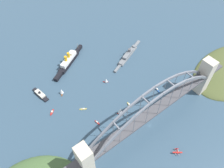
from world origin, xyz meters
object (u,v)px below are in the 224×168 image
at_px(small_boat_4, 157,90).
at_px(small_boat_5, 97,122).
at_px(small_boat_3, 61,91).
at_px(small_boat_6, 52,112).
at_px(harbor_arch_bridge, 153,112).
at_px(naval_cruiser, 128,55).
at_px(harbor_ferry_steamer, 40,94).
at_px(seaplane_taxiing_near_bridge, 177,152).
at_px(small_boat_7, 129,105).
at_px(small_boat_1, 83,109).
at_px(small_boat_0, 120,111).
at_px(small_boat_2, 106,80).
at_px(ocean_liner, 69,61).

xyz_separation_m(small_boat_4, small_boat_5, (-100.08, 9.38, -0.09)).
distance_m(small_boat_3, small_boat_6, 33.74).
xyz_separation_m(harbor_arch_bridge, small_boat_5, (-51.18, 44.60, -31.31)).
distance_m(naval_cruiser, small_boat_5, 134.33).
xyz_separation_m(harbor_ferry_steamer, small_boat_5, (37.78, -85.88, -1.27)).
bearing_deg(seaplane_taxiing_near_bridge, small_boat_7, 90.06).
bearing_deg(naval_cruiser, small_boat_5, -147.58).
relative_size(small_boat_5, small_boat_6, 0.98).
height_order(harbor_ferry_steamer, small_boat_6, harbor_ferry_steamer).
height_order(seaplane_taxiing_near_bridge, small_boat_6, seaplane_taxiing_near_bridge).
relative_size(small_boat_1, small_boat_4, 0.83).
xyz_separation_m(harbor_ferry_steamer, small_boat_6, (-0.96, -35.96, -1.41)).
height_order(small_boat_0, small_boat_1, small_boat_0).
relative_size(naval_cruiser, small_boat_5, 9.78).
distance_m(small_boat_2, small_boat_3, 66.50).
relative_size(small_boat_1, small_boat_7, 0.97).
bearing_deg(small_boat_5, small_boat_4, -5.35).
bearing_deg(seaplane_taxiing_near_bridge, ocean_liner, 96.46).
bearing_deg(small_boat_6, ocean_liner, 45.26).
bearing_deg(small_boat_1, small_boat_5, -84.04).
bearing_deg(small_boat_1, small_boat_0, -44.70).
bearing_deg(small_boat_7, harbor_ferry_steamer, 134.54).
bearing_deg(small_boat_6, small_boat_7, -31.12).
xyz_separation_m(ocean_liner, harbor_ferry_steamer, (-65.26, -30.87, -3.53)).
bearing_deg(small_boat_0, ocean_liner, 92.48).
height_order(seaplane_taxiing_near_bridge, small_boat_3, small_boat_3).
height_order(ocean_liner, small_boat_4, ocean_liner).
xyz_separation_m(harbor_ferry_steamer, small_boat_7, (88.61, -90.03, -1.36)).
distance_m(harbor_arch_bridge, ocean_liner, 165.22).
relative_size(small_boat_1, small_boat_6, 1.07).
height_order(small_boat_4, small_boat_7, small_boat_4).
relative_size(harbor_arch_bridge, small_boat_0, 19.96).
relative_size(seaplane_taxiing_near_bridge, small_boat_3, 0.98).
height_order(harbor_arch_bridge, small_boat_7, harbor_arch_bridge).
xyz_separation_m(ocean_liner, small_boat_4, (72.61, -126.12, -4.70)).
xyz_separation_m(small_boat_1, small_boat_3, (-9.14, 41.79, 4.01)).
bearing_deg(naval_cruiser, small_boat_4, -99.28).
distance_m(seaplane_taxiing_near_bridge, small_boat_3, 172.62).
xyz_separation_m(harbor_arch_bridge, naval_cruiser, (62.20, 116.60, -29.32)).
bearing_deg(small_boat_2, small_boat_4, -49.44).
distance_m(small_boat_1, small_boat_7, 62.90).
bearing_deg(small_boat_5, small_boat_6, 127.82).
bearing_deg(small_boat_6, seaplane_taxiing_near_bridge, -57.43).
distance_m(ocean_liner, small_boat_7, 123.23).
distance_m(small_boat_1, small_boat_6, 41.72).
relative_size(seaplane_taxiing_near_bridge, small_boat_2, 1.17).
bearing_deg(small_boat_0, seaplane_taxiing_near_bridge, -77.77).
distance_m(harbor_arch_bridge, small_boat_6, 134.20).
bearing_deg(harbor_ferry_steamer, small_boat_1, -58.77).
bearing_deg(naval_cruiser, small_boat_1, -159.48).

